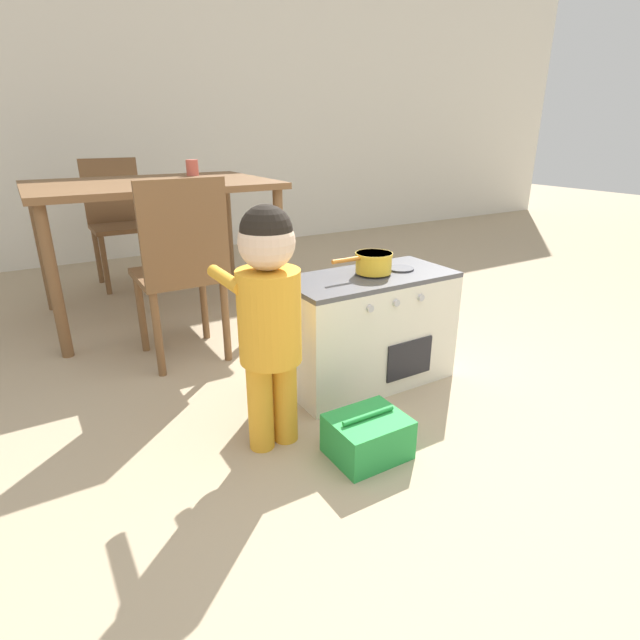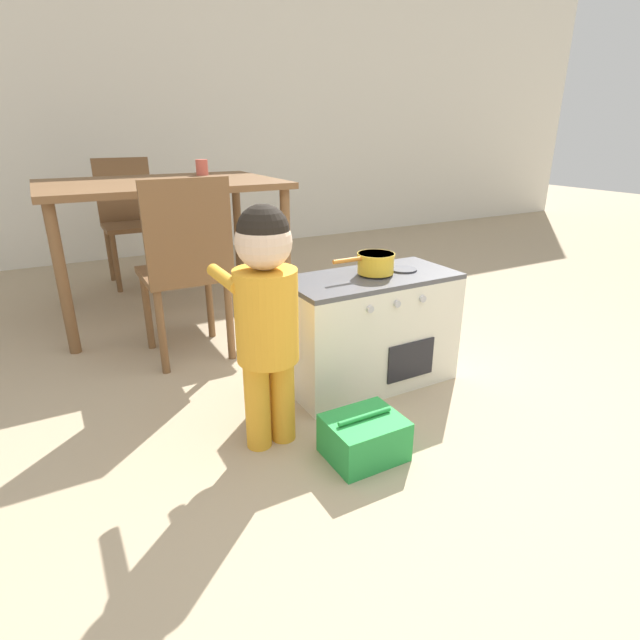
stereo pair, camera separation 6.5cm
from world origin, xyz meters
The scene contains 10 objects.
ground_plane centered at (0.00, 0.00, 0.00)m, with size 16.00×16.00×0.00m, color tan.
wall_back centered at (0.00, 3.97, 1.30)m, with size 10.00×0.06×2.60m.
play_kitchen centered at (0.11, 1.01, 0.24)m, with size 0.72×0.36×0.49m.
toy_pot centered at (0.12, 1.01, 0.54)m, with size 0.28×0.15×0.08m.
child_figure centered at (-0.46, 0.80, 0.52)m, with size 0.23×0.35×0.84m.
toy_basket centered at (-0.21, 0.56, 0.07)m, with size 0.25×0.21×0.16m.
dining_table centered at (-0.42, 2.38, 0.69)m, with size 1.30×0.93×0.78m.
dining_chair_near centered at (-0.50, 1.62, 0.46)m, with size 0.38×0.38×0.86m.
dining_chair_far centered at (-0.50, 3.15, 0.46)m, with size 0.38×0.38×0.86m.
cup_on_table centered at (-0.10, 2.62, 0.82)m, with size 0.08×0.08×0.10m.
Camera 2 is at (-1.04, -0.62, 1.05)m, focal length 28.00 mm.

